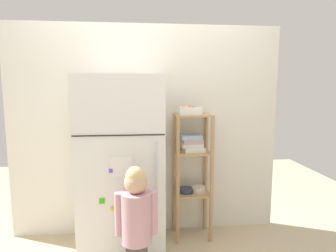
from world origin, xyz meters
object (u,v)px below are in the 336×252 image
(pantry_shelf_unit, at_px, (192,163))
(fruit_bin, at_px, (189,110))
(refrigerator, at_px, (122,166))
(child_standing, at_px, (136,217))

(pantry_shelf_unit, height_order, fruit_bin, fruit_bin)
(refrigerator, distance_m, fruit_bin, 0.80)
(refrigerator, height_order, child_standing, refrigerator)
(pantry_shelf_unit, bearing_deg, refrigerator, -164.32)
(child_standing, bearing_deg, fruit_bin, 55.33)
(refrigerator, xyz_separation_m, fruit_bin, (0.62, 0.19, 0.47))
(pantry_shelf_unit, bearing_deg, child_standing, -126.55)
(fruit_bin, bearing_deg, refrigerator, -163.34)
(refrigerator, relative_size, fruit_bin, 7.46)
(pantry_shelf_unit, relative_size, fruit_bin, 5.79)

